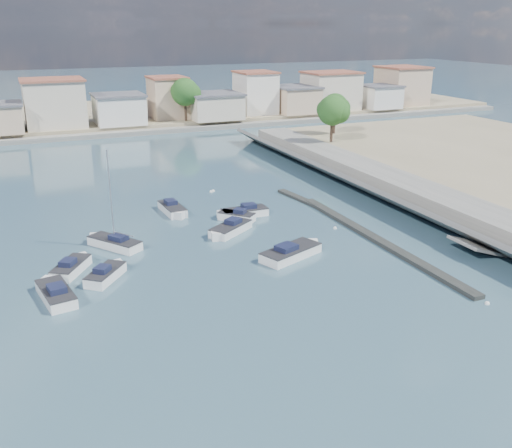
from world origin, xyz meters
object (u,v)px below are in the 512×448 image
(motorboat_d, at_px, (229,230))
(motorboat_f, at_px, (235,217))
(motorboat_e, at_px, (73,267))
(motorboat_a, at_px, (55,293))
(motorboat_g, at_px, (173,210))
(motorboat_h, at_px, (293,252))
(sailboat, at_px, (113,242))
(motorboat_b, at_px, (107,274))
(motorboat_c, at_px, (242,213))

(motorboat_d, height_order, motorboat_f, same)
(motorboat_d, bearing_deg, motorboat_e, -167.54)
(motorboat_a, height_order, motorboat_g, same)
(motorboat_e, bearing_deg, motorboat_g, 44.83)
(motorboat_g, xyz_separation_m, motorboat_h, (6.30, -15.40, -0.00))
(motorboat_a, bearing_deg, motorboat_d, 25.10)
(motorboat_a, xyz_separation_m, motorboat_g, (13.03, 15.67, 0.00))
(motorboat_g, xyz_separation_m, sailboat, (-7.46, -7.20, 0.05))
(motorboat_a, bearing_deg, motorboat_e, 69.04)
(motorboat_h, bearing_deg, motorboat_a, -179.21)
(motorboat_h, relative_size, sailboat, 0.69)
(motorboat_a, relative_size, motorboat_d, 1.10)
(motorboat_b, height_order, motorboat_f, same)
(motorboat_b, relative_size, sailboat, 0.45)
(motorboat_c, relative_size, motorboat_g, 1.00)
(motorboat_b, height_order, sailboat, sailboat)
(motorboat_d, xyz_separation_m, motorboat_g, (-3.22, 8.06, 0.00))
(motorboat_a, xyz_separation_m, motorboat_f, (18.17, 11.02, -0.00))
(sailboat, bearing_deg, motorboat_h, -30.80)
(motorboat_a, distance_m, motorboat_g, 20.38)
(motorboat_b, distance_m, motorboat_d, 13.50)
(motorboat_c, height_order, motorboat_d, same)
(motorboat_b, relative_size, motorboat_f, 1.13)
(motorboat_b, relative_size, motorboat_d, 0.84)
(motorboat_b, relative_size, motorboat_g, 0.77)
(motorboat_d, xyz_separation_m, motorboat_h, (3.09, -7.34, 0.00))
(motorboat_b, bearing_deg, motorboat_e, 133.16)
(motorboat_b, xyz_separation_m, motorboat_h, (15.34, -1.66, 0.00))
(motorboat_g, bearing_deg, motorboat_b, -123.32)
(sailboat, bearing_deg, motorboat_d, -4.62)
(motorboat_e, bearing_deg, motorboat_h, -13.16)
(motorboat_a, relative_size, motorboat_g, 1.02)
(motorboat_f, relative_size, sailboat, 0.40)
(motorboat_f, bearing_deg, motorboat_h, -83.83)
(motorboat_c, bearing_deg, motorboat_b, -147.02)
(motorboat_b, height_order, motorboat_h, same)
(motorboat_h, distance_m, sailboat, 16.02)
(motorboat_a, distance_m, motorboat_f, 21.25)
(motorboat_d, height_order, motorboat_e, same)
(motorboat_h, bearing_deg, motorboat_c, 90.21)
(motorboat_a, relative_size, motorboat_e, 1.24)
(motorboat_b, xyz_separation_m, motorboat_g, (9.03, 13.74, 0.00))
(motorboat_d, bearing_deg, sailboat, 175.38)
(motorboat_a, bearing_deg, motorboat_b, 25.77)
(motorboat_a, height_order, motorboat_e, same)
(motorboat_f, relative_size, motorboat_g, 0.69)
(motorboat_e, relative_size, sailboat, 0.49)
(motorboat_b, distance_m, motorboat_h, 15.43)
(motorboat_e, height_order, motorboat_g, same)
(motorboat_d, xyz_separation_m, motorboat_e, (-14.56, -3.22, 0.00))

